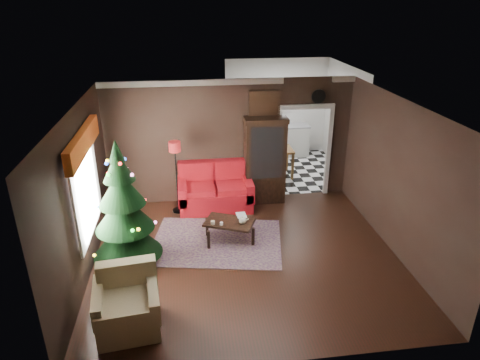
{
  "coord_description": "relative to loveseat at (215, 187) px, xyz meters",
  "views": [
    {
      "loc": [
        -1.0,
        -6.53,
        4.42
      ],
      "look_at": [
        0.0,
        0.9,
        1.15
      ],
      "focal_mm": 31.79,
      "sensor_mm": 36.0,
      "label": 1
    }
  ],
  "objects": [
    {
      "name": "kitchen_window",
      "position": [
        2.1,
        3.4,
        1.2
      ],
      "size": [
        0.7,
        0.06,
        0.7
      ],
      "primitive_type": "cube",
      "color": "white",
      "rests_on": "ground"
    },
    {
      "name": "coffee_table",
      "position": [
        0.15,
        -1.45,
        -0.28
      ],
      "size": [
        1.06,
        0.87,
        0.41
      ],
      "primitive_type": null,
      "rotation": [
        0.0,
        0.0,
        -0.4
      ],
      "color": "black",
      "rests_on": "rug"
    },
    {
      "name": "wall_back",
      "position": [
        0.4,
        0.45,
        0.9
      ],
      "size": [
        5.5,
        0.0,
        5.5
      ],
      "primitive_type": "plane",
      "rotation": [
        1.57,
        0.0,
        0.0
      ],
      "color": "black",
      "rests_on": "ground"
    },
    {
      "name": "wall_left",
      "position": [
        -2.35,
        -2.05,
        0.9
      ],
      "size": [
        0.0,
        5.5,
        5.5
      ],
      "primitive_type": "plane",
      "rotation": [
        1.57,
        0.0,
        1.57
      ],
      "color": "black",
      "rests_on": "ground"
    },
    {
      "name": "left_window",
      "position": [
        -2.31,
        -1.85,
        0.95
      ],
      "size": [
        0.05,
        1.6,
        1.4
      ],
      "primitive_type": "cube",
      "color": "white",
      "rests_on": "wall_left"
    },
    {
      "name": "painting",
      "position": [
        1.15,
        0.41,
        1.75
      ],
      "size": [
        0.62,
        0.05,
        0.52
      ],
      "primitive_type": "cube",
      "color": "#A2764A",
      "rests_on": "wall_back"
    },
    {
      "name": "curio_cabinet",
      "position": [
        1.15,
        0.22,
        0.45
      ],
      "size": [
        0.9,
        0.45,
        1.9
      ],
      "primitive_type": null,
      "color": "black",
      "rests_on": "ground"
    },
    {
      "name": "cup_b",
      "position": [
        -0.01,
        -1.56,
        -0.05
      ],
      "size": [
        0.08,
        0.08,
        0.05
      ],
      "primitive_type": "cylinder",
      "rotation": [
        0.0,
        0.0,
        0.33
      ],
      "color": "white",
      "rests_on": "coffee_table"
    },
    {
      "name": "wall_clock",
      "position": [
        2.35,
        0.4,
        1.88
      ],
      "size": [
        0.32,
        0.32,
        0.06
      ],
      "primitive_type": "cylinder",
      "color": "white",
      "rests_on": "wall_back"
    },
    {
      "name": "kitchen_table",
      "position": [
        1.8,
        1.65,
        -0.12
      ],
      "size": [
        0.7,
        0.7,
        0.75
      ],
      "primitive_type": null,
      "color": "brown",
      "rests_on": "ground"
    },
    {
      "name": "christmas_tree",
      "position": [
        -1.73,
        -1.86,
        0.55
      ],
      "size": [
        1.46,
        1.46,
        2.33
      ],
      "primitive_type": null,
      "rotation": [
        0.0,
        0.0,
        -0.22
      ],
      "color": "black",
      "rests_on": "ground"
    },
    {
      "name": "wall_front",
      "position": [
        0.4,
        -4.55,
        0.9
      ],
      "size": [
        5.5,
        0.0,
        5.5
      ],
      "primitive_type": "plane",
      "rotation": [
        -1.57,
        0.0,
        0.0
      ],
      "color": "black",
      "rests_on": "ground"
    },
    {
      "name": "valance",
      "position": [
        -2.23,
        -1.85,
        1.77
      ],
      "size": [
        0.12,
        2.1,
        0.35
      ],
      "primitive_type": "cube",
      "color": "#A34113",
      "rests_on": "wall_left"
    },
    {
      "name": "book",
      "position": [
        0.32,
        -1.27,
        0.06
      ],
      "size": [
        0.19,
        0.03,
        0.26
      ],
      "primitive_type": "imported",
      "rotation": [
        0.0,
        0.0,
        0.06
      ],
      "color": "#7B6B4D",
      "rests_on": "coffee_table"
    },
    {
      "name": "wall_right",
      "position": [
        3.15,
        -2.05,
        0.9
      ],
      "size": [
        0.0,
        5.5,
        5.5
      ],
      "primitive_type": "plane",
      "rotation": [
        1.57,
        0.0,
        -1.57
      ],
      "color": "black",
      "rests_on": "ground"
    },
    {
      "name": "kitchen_floor",
      "position": [
        2.1,
        1.95,
        -0.5
      ],
      "size": [
        3.0,
        3.0,
        0.0
      ],
      "primitive_type": "plane",
      "color": "white",
      "rests_on": "ground"
    },
    {
      "name": "floor_lamp",
      "position": [
        -0.83,
        -0.11,
        0.33
      ],
      "size": [
        0.28,
        0.28,
        1.61
      ],
      "primitive_type": null,
      "rotation": [
        0.0,
        0.0,
        0.05
      ],
      "color": "black",
      "rests_on": "ground"
    },
    {
      "name": "ceiling",
      "position": [
        0.4,
        -2.05,
        2.3
      ],
      "size": [
        5.5,
        5.5,
        0.0
      ],
      "primitive_type": "plane",
      "rotation": [
        3.14,
        0.0,
        0.0
      ],
      "color": "white",
      "rests_on": "ground"
    },
    {
      "name": "loveseat",
      "position": [
        0.0,
        0.0,
        0.0
      ],
      "size": [
        1.7,
        0.9,
        1.0
      ],
      "primitive_type": null,
      "color": "maroon",
      "rests_on": "ground"
    },
    {
      "name": "doorway",
      "position": [
        2.1,
        0.45,
        0.55
      ],
      "size": [
        1.1,
        0.1,
        2.1
      ],
      "primitive_type": null,
      "color": "silver",
      "rests_on": "ground"
    },
    {
      "name": "teapot",
      "position": [
        0.39,
        -1.58,
        0.0
      ],
      "size": [
        0.18,
        0.18,
        0.15
      ],
      "primitive_type": null,
      "rotation": [
        0.0,
        0.0,
        -0.14
      ],
      "color": "beige",
      "rests_on": "coffee_table"
    },
    {
      "name": "rug",
      "position": [
        -0.1,
        -1.47,
        -0.49
      ],
      "size": [
        2.77,
        2.23,
        0.01
      ],
      "primitive_type": "cube",
      "rotation": [
        0.0,
        0.0,
        -0.19
      ],
      "color": "#292126",
      "rests_on": "ground"
    },
    {
      "name": "cup_a",
      "position": [
        -0.17,
        -1.52,
        -0.04
      ],
      "size": [
        0.09,
        0.09,
        0.07
      ],
      "primitive_type": "cylinder",
      "rotation": [
        0.0,
        0.0,
        -0.2
      ],
      "color": "#EBE6CA",
      "rests_on": "coffee_table"
    },
    {
      "name": "floor",
      "position": [
        0.4,
        -2.05,
        -0.5
      ],
      "size": [
        5.5,
        5.5,
        0.0
      ],
      "primitive_type": "plane",
      "color": "black",
      "rests_on": "ground"
    },
    {
      "name": "armchair",
      "position": [
        -1.55,
        -3.62,
        -0.04
      ],
      "size": [
        1.0,
        1.0,
        0.91
      ],
      "primitive_type": null,
      "rotation": [
        0.0,
        0.0,
        0.12
      ],
      "color": "tan",
      "rests_on": "ground"
    },
    {
      "name": "kitchen_counter",
      "position": [
        2.1,
        3.15,
        -0.05
      ],
      "size": [
        1.8,
        0.6,
        0.9
      ],
      "primitive_type": "cube",
      "color": "silver",
      "rests_on": "ground"
    }
  ]
}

